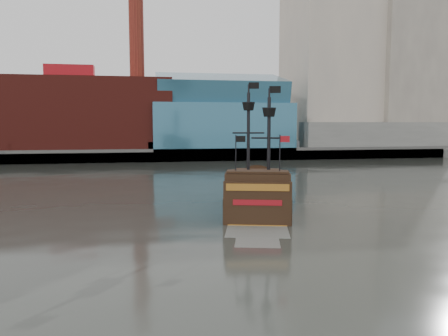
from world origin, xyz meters
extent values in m
plane|color=#292B26|center=(0.00, 0.00, 0.00)|extent=(400.00, 400.00, 0.00)
cube|color=slate|center=(0.00, 92.00, 1.00)|extent=(220.00, 60.00, 2.00)
cube|color=#4C4C49|center=(0.00, 62.50, 1.30)|extent=(220.00, 1.00, 2.60)
cube|color=maroon|center=(-22.00, 72.00, 9.50)|extent=(42.00, 18.00, 15.00)
cube|color=#326B87|center=(10.00, 70.00, 7.00)|extent=(30.00, 16.00, 10.00)
cube|color=#C0B29F|center=(40.00, 80.00, 25.00)|extent=(20.00, 22.00, 46.00)
cube|color=#A19887|center=(58.00, 76.00, 21.00)|extent=(18.00, 18.00, 38.00)
cube|color=#C0B29F|center=(50.00, 97.00, 28.00)|extent=(24.00, 20.00, 52.00)
cube|color=slate|center=(48.00, 66.00, 5.00)|extent=(40.00, 6.00, 6.00)
cylinder|color=maroon|center=(-8.00, 74.00, 28.00)|extent=(3.20, 3.20, 22.00)
cube|color=#326B87|center=(10.00, 70.00, 15.00)|extent=(28.00, 14.94, 8.78)
cube|color=black|center=(3.26, 11.98, 0.64)|extent=(8.34, 13.68, 2.76)
cube|color=#4A331B|center=(3.26, 11.98, 2.18)|extent=(7.51, 12.31, 0.32)
cube|color=black|center=(4.54, 16.92, 2.55)|extent=(5.01, 3.60, 1.06)
cube|color=black|center=(1.87, 6.63, 2.98)|extent=(5.31, 2.91, 1.91)
cube|color=black|center=(1.62, 5.69, 1.28)|extent=(5.11, 1.56, 4.25)
cube|color=#A66720|center=(1.59, 5.54, 2.98)|extent=(4.65, 1.28, 0.53)
cube|color=maroon|center=(1.59, 5.54, 1.81)|extent=(3.62, 1.02, 0.43)
cylinder|color=black|center=(2.83, 13.74, 6.48)|extent=(0.36, 0.36, 8.29)
cylinder|color=black|center=(3.70, 9.89, 6.16)|extent=(0.36, 0.36, 7.65)
cone|color=black|center=(2.83, 13.74, 9.35)|extent=(1.42, 1.42, 0.74)
cone|color=black|center=(3.70, 9.89, 8.71)|extent=(1.42, 1.42, 0.74)
cube|color=black|center=(3.30, 13.62, 11.26)|extent=(0.93, 0.27, 0.58)
cube|color=black|center=(4.17, 9.77, 10.63)|extent=(0.93, 0.27, 0.58)
cube|color=gray|center=(1.18, 3.96, 0.01)|extent=(5.33, 4.84, 0.02)
camera|label=1|loc=(-6.79, -26.09, 7.82)|focal=35.00mm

